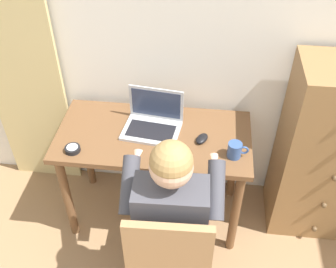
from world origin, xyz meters
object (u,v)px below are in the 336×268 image
(computer_mouse, at_px, (202,139))
(coffee_mug, at_px, (235,150))
(laptop, at_px, (153,121))
(dresser, at_px, (328,152))
(chair, at_px, (170,253))
(desk, at_px, (154,148))
(desk_clock, at_px, (73,149))
(person_seated, at_px, (172,204))

(computer_mouse, relative_size, coffee_mug, 0.83)
(laptop, bearing_deg, dresser, 1.79)
(chair, bearing_deg, dresser, 39.44)
(desk, bearing_deg, coffee_mug, -15.48)
(laptop, xyz_separation_m, desk_clock, (-0.43, -0.26, -0.04))
(chair, distance_m, desk_clock, 0.81)
(dresser, relative_size, laptop, 3.37)
(dresser, xyz_separation_m, person_seated, (-0.92, -0.57, 0.07))
(desk, xyz_separation_m, person_seated, (0.17, -0.47, 0.06))
(desk, height_order, coffee_mug, coffee_mug)
(desk_clock, bearing_deg, dresser, 10.90)
(computer_mouse, distance_m, coffee_mug, 0.22)
(dresser, bearing_deg, computer_mouse, -171.33)
(person_seated, relative_size, computer_mouse, 12.11)
(person_seated, height_order, desk_clock, person_seated)
(laptop, relative_size, desk_clock, 4.08)
(dresser, bearing_deg, chair, -140.56)
(desk, height_order, laptop, laptop)
(dresser, height_order, computer_mouse, dresser)
(laptop, distance_m, coffee_mug, 0.53)
(chair, distance_m, coffee_mug, 0.67)
(person_seated, relative_size, coffee_mug, 10.09)
(laptop, bearing_deg, computer_mouse, -15.76)
(person_seated, xyz_separation_m, coffee_mug, (0.32, 0.33, 0.11))
(person_seated, height_order, laptop, person_seated)
(chair, bearing_deg, person_seated, 91.99)
(laptop, bearing_deg, coffee_mug, -21.71)
(coffee_mug, bearing_deg, desk_clock, -176.16)
(computer_mouse, bearing_deg, chair, -76.06)
(chair, relative_size, laptop, 2.43)
(computer_mouse, relative_size, desk_clock, 1.11)
(person_seated, distance_m, coffee_mug, 0.47)
(dresser, height_order, coffee_mug, dresser)
(person_seated, relative_size, desk_clock, 13.45)
(person_seated, xyz_separation_m, computer_mouse, (0.13, 0.45, 0.08))
(person_seated, bearing_deg, coffee_mug, 46.24)
(person_seated, bearing_deg, computer_mouse, 73.85)
(desk, xyz_separation_m, computer_mouse, (0.29, -0.02, 0.13))
(computer_mouse, xyz_separation_m, desk_clock, (-0.74, -0.17, -0.00))
(desk_clock, xyz_separation_m, coffee_mug, (0.93, 0.06, 0.03))
(desk_clock, bearing_deg, person_seated, -24.00)
(coffee_mug, bearing_deg, chair, -121.19)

